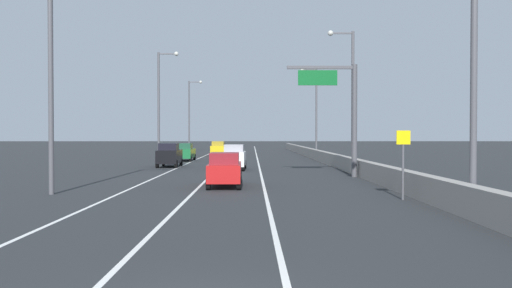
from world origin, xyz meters
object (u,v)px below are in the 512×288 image
(lamp_post_right_third, at_px, (314,107))
(car_white_2, at_px, (234,157))
(car_yellow_3, at_px, (219,148))
(lamp_post_left_near, at_px, (56,59))
(lamp_post_right_near, at_px, (467,35))
(car_red_4, at_px, (225,170))
(car_green_0, at_px, (184,152))
(overhead_sign_gantry, at_px, (343,106))
(lamp_post_right_second, at_px, (350,91))
(car_black_1, at_px, (169,155))
(speed_advisory_sign, at_px, (403,159))
(lamp_post_left_mid, at_px, (161,100))
(lamp_post_left_far, at_px, (191,112))

(lamp_post_right_third, distance_m, car_white_2, 25.26)
(car_white_2, relative_size, car_yellow_3, 0.88)
(lamp_post_left_near, bearing_deg, lamp_post_right_near, -19.55)
(car_red_4, bearing_deg, lamp_post_right_near, -46.45)
(lamp_post_right_near, height_order, car_red_4, lamp_post_right_near)
(car_white_2, distance_m, car_yellow_3, 28.49)
(car_green_0, xyz_separation_m, car_yellow_3, (2.78, 14.12, 0.02))
(overhead_sign_gantry, relative_size, lamp_post_right_second, 0.67)
(car_white_2, bearing_deg, overhead_sign_gantry, -43.51)
(lamp_post_right_second, relative_size, car_black_1, 2.72)
(lamp_post_right_second, height_order, car_white_2, lamp_post_right_second)
(speed_advisory_sign, relative_size, lamp_post_left_mid, 0.27)
(car_white_2, bearing_deg, car_black_1, 146.28)
(lamp_post_right_third, bearing_deg, car_white_2, -111.97)
(lamp_post_left_far, xyz_separation_m, car_black_1, (2.20, -34.17, -5.32))
(lamp_post_right_near, relative_size, car_red_4, 2.43)
(car_green_0, height_order, car_white_2, car_white_2)
(lamp_post_right_third, distance_m, car_black_1, 24.83)
(lamp_post_left_mid, distance_m, car_red_4, 25.72)
(overhead_sign_gantry, height_order, car_red_4, overhead_sign_gantry)
(overhead_sign_gantry, relative_size, car_black_1, 1.83)
(lamp_post_left_far, relative_size, car_yellow_3, 2.37)
(speed_advisory_sign, height_order, lamp_post_right_third, lamp_post_right_third)
(car_green_0, distance_m, car_red_4, 28.21)
(lamp_post_left_mid, xyz_separation_m, car_green_0, (1.87, 3.67, -5.40))
(lamp_post_right_third, xyz_separation_m, car_red_4, (-9.30, -36.30, -5.43))
(lamp_post_right_near, relative_size, lamp_post_left_mid, 1.00)
(lamp_post_left_near, distance_m, car_yellow_3, 45.89)
(speed_advisory_sign, height_order, lamp_post_right_second, lamp_post_right_second)
(lamp_post_right_near, distance_m, car_white_2, 25.31)
(car_green_0, height_order, car_red_4, car_green_0)
(lamp_post_left_mid, xyz_separation_m, car_yellow_3, (4.65, 17.79, -5.38))
(lamp_post_right_third, bearing_deg, car_yellow_3, 156.27)
(lamp_post_right_third, relative_size, car_green_0, 2.44)
(car_yellow_3, xyz_separation_m, car_red_4, (3.04, -41.72, -0.05))
(speed_advisory_sign, height_order, car_yellow_3, speed_advisory_sign)
(lamp_post_right_third, xyz_separation_m, lamp_post_left_far, (-17.29, 15.18, 0.00))
(overhead_sign_gantry, distance_m, lamp_post_left_near, 18.31)
(lamp_post_right_second, bearing_deg, car_yellow_3, 113.56)
(speed_advisory_sign, xyz_separation_m, lamp_post_left_mid, (-15.69, 29.69, 4.60))
(car_yellow_3, height_order, car_red_4, car_yellow_3)
(car_red_4, bearing_deg, speed_advisory_sign, -35.74)
(lamp_post_right_third, bearing_deg, lamp_post_right_second, -89.91)
(lamp_post_left_near, distance_m, lamp_post_left_mid, 27.54)
(car_black_1, xyz_separation_m, car_yellow_3, (2.75, 24.41, -0.06))
(lamp_post_right_second, bearing_deg, lamp_post_right_third, 90.09)
(lamp_post_left_near, height_order, car_yellow_3, lamp_post_left_near)
(overhead_sign_gantry, bearing_deg, speed_advisory_sign, -87.90)
(lamp_post_right_third, xyz_separation_m, car_black_1, (-15.09, -18.99, -5.32))
(speed_advisory_sign, height_order, car_black_1, speed_advisory_sign)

